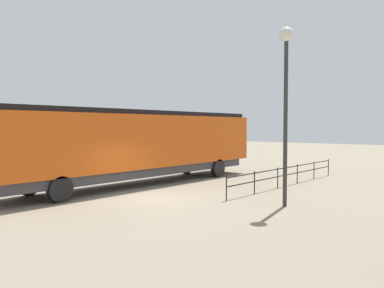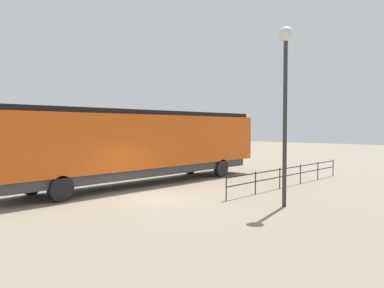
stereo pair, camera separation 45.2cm
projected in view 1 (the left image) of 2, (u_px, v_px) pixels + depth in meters
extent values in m
plane|color=gray|center=(153.00, 199.00, 17.31)|extent=(120.00, 120.00, 0.00)
cube|color=#D15114|center=(138.00, 141.00, 21.31)|extent=(2.91, 17.13, 2.74)
cube|color=black|center=(220.00, 144.00, 27.05)|extent=(2.79, 2.18, 1.92)
cube|color=black|center=(138.00, 113.00, 21.24)|extent=(2.62, 16.44, 0.24)
cube|color=#38383D|center=(138.00, 170.00, 21.38)|extent=(2.62, 15.76, 0.45)
cylinder|color=black|center=(186.00, 165.00, 26.42)|extent=(0.30, 1.10, 1.10)
cylinder|color=black|center=(218.00, 168.00, 24.75)|extent=(0.30, 1.10, 1.10)
cylinder|color=black|center=(28.00, 184.00, 18.03)|extent=(0.30, 1.10, 1.10)
cylinder|color=black|center=(60.00, 189.00, 16.36)|extent=(0.30, 1.10, 1.10)
cylinder|color=#2D2D2D|center=(285.00, 123.00, 15.50)|extent=(0.16, 0.16, 6.51)
sphere|color=silver|center=(286.00, 34.00, 15.35)|extent=(0.57, 0.57, 0.57)
cube|color=black|center=(288.00, 167.00, 21.15)|extent=(0.04, 11.37, 0.04)
cube|color=black|center=(288.00, 175.00, 21.16)|extent=(0.04, 11.37, 0.04)
cylinder|color=black|center=(226.00, 188.00, 16.81)|extent=(0.05, 0.05, 1.04)
cylinder|color=black|center=(254.00, 183.00, 18.55)|extent=(0.05, 0.05, 1.04)
cylinder|color=black|center=(278.00, 178.00, 20.30)|extent=(0.05, 0.05, 1.04)
cylinder|color=black|center=(297.00, 174.00, 22.04)|extent=(0.05, 0.05, 1.04)
cylinder|color=black|center=(314.00, 170.00, 23.78)|extent=(0.05, 0.05, 1.04)
cylinder|color=black|center=(328.00, 167.00, 25.52)|extent=(0.05, 0.05, 1.04)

